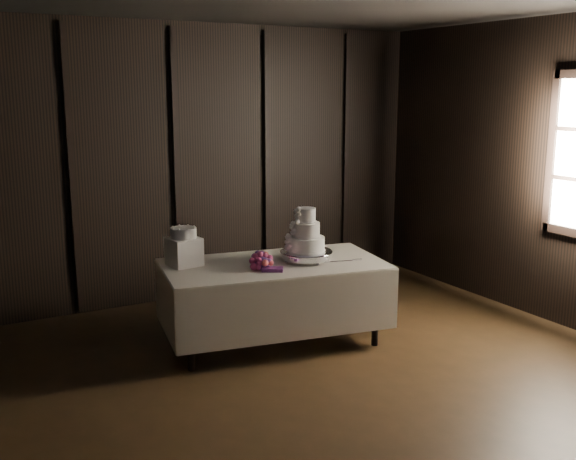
{
  "coord_description": "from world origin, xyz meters",
  "views": [
    {
      "loc": [
        -2.49,
        -3.43,
        2.32
      ],
      "look_at": [
        0.43,
        1.78,
        1.05
      ],
      "focal_mm": 42.0,
      "sensor_mm": 36.0,
      "label": 1
    }
  ],
  "objects": [
    {
      "name": "cake_stand",
      "position": [
        0.58,
        1.71,
        0.81
      ],
      "size": [
        0.58,
        0.58,
        0.09
      ],
      "primitive_type": "cylinder",
      "rotation": [
        0.0,
        0.0,
        -0.23
      ],
      "color": "silver",
      "rests_on": "display_table"
    },
    {
      "name": "display_table",
      "position": [
        0.28,
        1.78,
        0.42
      ],
      "size": [
        2.14,
        1.37,
        0.76
      ],
      "rotation": [
        0.0,
        0.0,
        -0.18
      ],
      "color": "beige",
      "rests_on": "ground"
    },
    {
      "name": "small_cake",
      "position": [
        -0.45,
        2.11,
        1.06
      ],
      "size": [
        0.27,
        0.27,
        0.09
      ],
      "primitive_type": "cylinder",
      "rotation": [
        0.0,
        0.0,
        -0.18
      ],
      "color": "white",
      "rests_on": "box_pedestal"
    },
    {
      "name": "bouquet",
      "position": [
        0.1,
        1.67,
        0.82
      ],
      "size": [
        0.46,
        0.49,
        0.19
      ],
      "primitive_type": null,
      "rotation": [
        0.0,
        0.0,
        -0.56
      ],
      "color": "#D54C4D",
      "rests_on": "display_table"
    },
    {
      "name": "wedding_cake",
      "position": [
        0.55,
        1.69,
        1.01
      ],
      "size": [
        0.37,
        0.34,
        0.4
      ],
      "rotation": [
        0.0,
        0.0,
        -0.05
      ],
      "color": "white",
      "rests_on": "cake_stand"
    },
    {
      "name": "box_pedestal",
      "position": [
        -0.45,
        2.11,
        0.89
      ],
      "size": [
        0.29,
        0.29,
        0.25
      ],
      "primitive_type": "cube",
      "rotation": [
        0.0,
        0.0,
        0.13
      ],
      "color": "white",
      "rests_on": "display_table"
    },
    {
      "name": "room",
      "position": [
        0.0,
        0.0,
        1.5
      ],
      "size": [
        6.08,
        7.08,
        3.08
      ],
      "color": "black",
      "rests_on": "ground"
    },
    {
      "name": "cake_knife",
      "position": [
        0.81,
        1.52,
        0.77
      ],
      "size": [
        0.36,
        0.12,
        0.01
      ],
      "primitive_type": "cube",
      "rotation": [
        0.0,
        0.0,
        -0.26
      ],
      "color": "silver",
      "rests_on": "display_table"
    }
  ]
}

